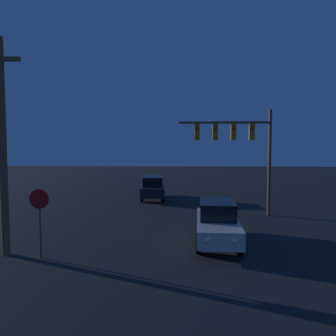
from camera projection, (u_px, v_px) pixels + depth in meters
name	position (u px, v px, depth m)	size (l,w,h in m)	color
car_near	(217.00, 222.00, 13.05)	(1.81, 4.51, 1.65)	beige
car_far	(153.00, 187.00, 23.73)	(1.87, 4.52, 1.65)	black
traffic_signal_mast	(240.00, 141.00, 17.99)	(5.07, 0.30, 5.84)	brown
stop_sign	(39.00, 210.00, 11.21)	(0.68, 0.07, 2.40)	brown
utility_pole	(2.00, 144.00, 11.41)	(1.44, 0.28, 7.60)	brown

